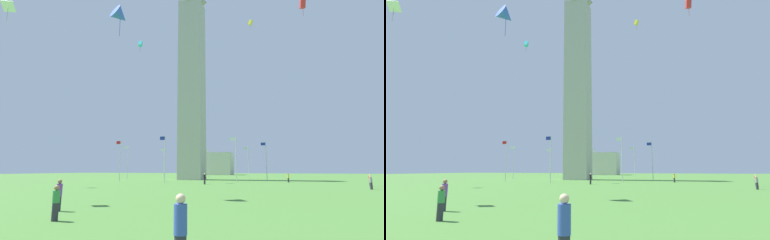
% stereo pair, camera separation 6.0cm
% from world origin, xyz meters
% --- Properties ---
extents(ground_plane, '(260.00, 260.00, 0.00)m').
position_xyz_m(ground_plane, '(0.00, 0.00, 0.00)').
color(ground_plane, '#477A33').
extents(obelisk_monument, '(5.68, 5.68, 51.64)m').
position_xyz_m(obelisk_monument, '(0.00, 0.00, 25.82)').
color(obelisk_monument, '#B7B2A8').
rests_on(obelisk_monument, ground).
extents(flagpole_n, '(1.12, 0.14, 8.49)m').
position_xyz_m(flagpole_n, '(17.33, 0.00, 4.64)').
color(flagpole_n, silver).
rests_on(flagpole_n, ground).
extents(flagpole_ne, '(1.12, 0.14, 8.49)m').
position_xyz_m(flagpole_ne, '(12.27, 12.22, 4.64)').
color(flagpole_ne, silver).
rests_on(flagpole_ne, ground).
extents(flagpole_e, '(1.12, 0.14, 8.49)m').
position_xyz_m(flagpole_e, '(0.06, 17.28, 4.64)').
color(flagpole_e, silver).
rests_on(flagpole_e, ground).
extents(flagpole_se, '(1.12, 0.14, 8.49)m').
position_xyz_m(flagpole_se, '(-12.16, 12.22, 4.64)').
color(flagpole_se, silver).
rests_on(flagpole_se, ground).
extents(flagpole_s, '(1.12, 0.14, 8.49)m').
position_xyz_m(flagpole_s, '(-17.22, 0.00, 4.64)').
color(flagpole_s, silver).
rests_on(flagpole_s, ground).
extents(flagpole_sw, '(1.12, 0.14, 8.49)m').
position_xyz_m(flagpole_sw, '(-12.16, -12.22, 4.64)').
color(flagpole_sw, silver).
rests_on(flagpole_sw, ground).
extents(flagpole_w, '(1.12, 0.14, 8.49)m').
position_xyz_m(flagpole_w, '(0.06, -17.28, 4.64)').
color(flagpole_w, silver).
rests_on(flagpole_w, ground).
extents(flagpole_nw, '(1.12, 0.14, 8.49)m').
position_xyz_m(flagpole_nw, '(12.27, -12.22, 4.64)').
color(flagpole_nw, silver).
rests_on(flagpole_nw, ground).
extents(person_blue_shirt, '(0.32, 0.32, 1.74)m').
position_xyz_m(person_blue_shirt, '(-17.16, 58.68, 0.86)').
color(person_blue_shirt, '#2D2D38').
rests_on(person_blue_shirt, ground).
extents(person_purple_shirt, '(0.32, 0.32, 1.76)m').
position_xyz_m(person_purple_shirt, '(-7.47, 51.63, 0.87)').
color(person_purple_shirt, '#2D2D38').
rests_on(person_purple_shirt, ground).
extents(person_red_shirt, '(0.32, 0.32, 1.68)m').
position_xyz_m(person_red_shirt, '(-31.72, 20.14, 0.83)').
color(person_red_shirt, '#2D2D38').
rests_on(person_red_shirt, ground).
extents(person_green_shirt, '(0.32, 0.32, 1.59)m').
position_xyz_m(person_green_shirt, '(-9.59, 54.21, 0.79)').
color(person_green_shirt, '#2D2D38').
rests_on(person_green_shirt, ground).
extents(person_gray_shirt, '(0.32, 0.32, 1.62)m').
position_xyz_m(person_gray_shirt, '(-30.05, 26.46, 0.80)').
color(person_gray_shirt, '#2D2D38').
rests_on(person_gray_shirt, ground).
extents(person_yellow_shirt, '(0.32, 0.32, 1.63)m').
position_xyz_m(person_yellow_shirt, '(-21.38, 9.31, 0.81)').
color(person_yellow_shirt, '#2D2D38').
rests_on(person_yellow_shirt, ground).
extents(person_black_shirt, '(0.32, 0.32, 1.77)m').
position_xyz_m(person_black_shirt, '(-8.21, 20.51, 0.88)').
color(person_black_shirt, '#2D2D38').
rests_on(person_black_shirt, ground).
extents(kite_purple_delta, '(1.74, 1.65, 2.22)m').
position_xyz_m(kite_purple_delta, '(22.16, 32.95, 29.18)').
color(kite_purple_delta, purple).
extents(kite_red_box, '(0.90, 1.16, 2.63)m').
position_xyz_m(kite_red_box, '(-24.32, 23.88, 26.68)').
color(kite_red_box, red).
extents(kite_white_diamond, '(1.24, 1.16, 1.67)m').
position_xyz_m(kite_white_diamond, '(1.93, 48.67, 16.01)').
color(kite_white_diamond, white).
extents(kite_blue_delta, '(2.27, 2.43, 3.18)m').
position_xyz_m(kite_blue_delta, '(-5.10, 42.42, 17.53)').
color(kite_blue_delta, blue).
extents(kite_cyan_box, '(0.88, 1.20, 2.50)m').
position_xyz_m(kite_cyan_box, '(6.69, 15.48, 28.31)').
color(kite_cyan_box, '#33C6D1').
extents(kite_yellow_box, '(0.91, 0.75, 1.78)m').
position_xyz_m(kite_yellow_box, '(-16.25, 18.65, 27.77)').
color(kite_yellow_box, yellow).
extents(distant_building, '(21.30, 12.11, 10.16)m').
position_xyz_m(distant_building, '(10.94, -65.97, 5.08)').
color(distant_building, beige).
rests_on(distant_building, ground).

